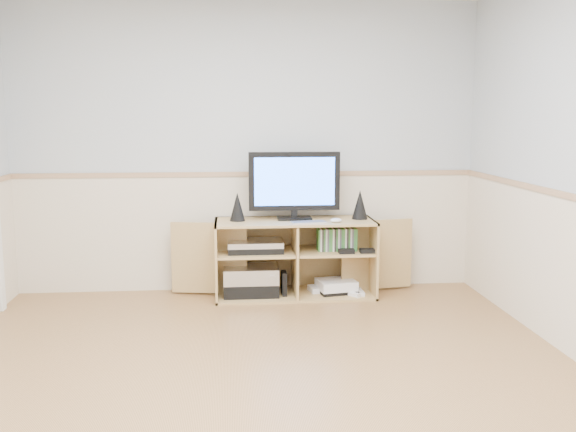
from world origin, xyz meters
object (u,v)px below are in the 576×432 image
object	(u,v)px
media_cabinet	(294,256)
monitor	(294,183)
game_consoles	(335,286)
keyboard	(309,222)

from	to	relation	value
media_cabinet	monitor	size ratio (longest dim) A/B	2.73
game_consoles	keyboard	bearing A→B (deg)	-152.66
media_cabinet	game_consoles	distance (m)	0.44
media_cabinet	monitor	distance (m)	0.63
keyboard	game_consoles	xyz separation A→B (m)	(0.25, 0.13, -0.59)
keyboard	game_consoles	bearing A→B (deg)	18.22
media_cabinet	monitor	bearing A→B (deg)	-90.00
keyboard	game_consoles	size ratio (longest dim) A/B	0.63
monitor	keyboard	size ratio (longest dim) A/B	2.67
monitor	keyboard	xyz separation A→B (m)	(0.10, -0.19, -0.30)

